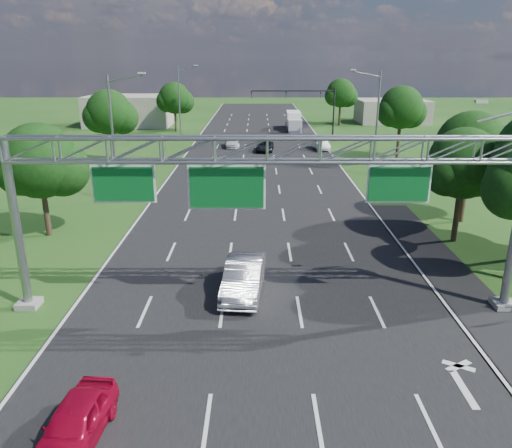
{
  "coord_description": "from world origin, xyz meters",
  "views": [
    {
      "loc": [
        -0.17,
        -9.17,
        11.26
      ],
      "look_at": [
        -0.23,
        13.07,
        3.78
      ],
      "focal_mm": 35.0,
      "sensor_mm": 36.0,
      "label": 1
    }
  ],
  "objects_px": {
    "traffic_signal": "(310,101)",
    "silver_sedan": "(244,277)",
    "red_coupe": "(75,423)",
    "box_truck": "(294,121)",
    "sign_gantry": "(269,164)"
  },
  "relations": [
    {
      "from": "traffic_signal",
      "to": "silver_sedan",
      "type": "bearing_deg",
      "value": -99.19
    },
    {
      "from": "silver_sedan",
      "to": "red_coupe",
      "type": "bearing_deg",
      "value": -110.26
    },
    {
      "from": "silver_sedan",
      "to": "box_truck",
      "type": "xyz_separation_m",
      "value": [
        6.57,
        58.75,
        0.52
      ]
    },
    {
      "from": "red_coupe",
      "to": "silver_sedan",
      "type": "distance_m",
      "value": 11.34
    },
    {
      "from": "red_coupe",
      "to": "box_truck",
      "type": "height_order",
      "value": "box_truck"
    },
    {
      "from": "sign_gantry",
      "to": "traffic_signal",
      "type": "bearing_deg",
      "value": 82.32
    },
    {
      "from": "red_coupe",
      "to": "sign_gantry",
      "type": "bearing_deg",
      "value": 59.99
    },
    {
      "from": "red_coupe",
      "to": "silver_sedan",
      "type": "relative_size",
      "value": 0.77
    },
    {
      "from": "red_coupe",
      "to": "box_truck",
      "type": "bearing_deg",
      "value": 85.23
    },
    {
      "from": "red_coupe",
      "to": "box_truck",
      "type": "xyz_separation_m",
      "value": [
        11.43,
        68.99,
        0.69
      ]
    },
    {
      "from": "sign_gantry",
      "to": "silver_sedan",
      "type": "distance_m",
      "value": 6.34
    },
    {
      "from": "sign_gantry",
      "to": "red_coupe",
      "type": "height_order",
      "value": "sign_gantry"
    },
    {
      "from": "sign_gantry",
      "to": "silver_sedan",
      "type": "bearing_deg",
      "value": 128.08
    },
    {
      "from": "silver_sedan",
      "to": "box_truck",
      "type": "relative_size",
      "value": 0.68
    },
    {
      "from": "silver_sedan",
      "to": "sign_gantry",
      "type": "bearing_deg",
      "value": -46.8
    }
  ]
}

